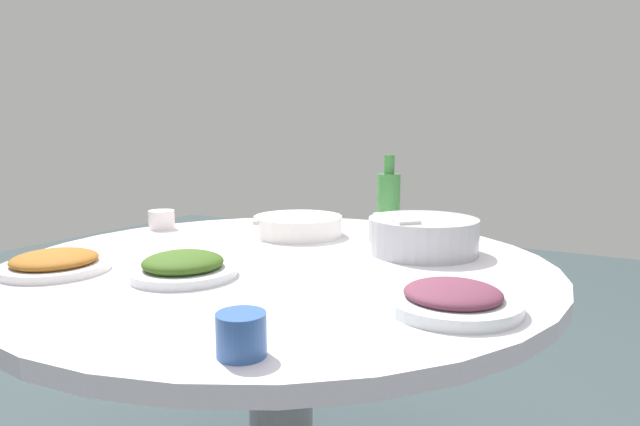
{
  "coord_description": "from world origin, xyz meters",
  "views": [
    {
      "loc": [
        1.04,
        0.7,
        1.06
      ],
      "look_at": [
        -0.13,
        0.04,
        0.85
      ],
      "focal_mm": 30.42,
      "sensor_mm": 36.0,
      "label": 1
    }
  ],
  "objects_px": {
    "dish_greens": "(183,267)",
    "tea_cup_near": "(162,220)",
    "soup_bowl": "(298,226)",
    "tea_cup_far": "(241,334)",
    "dish_eggplant": "(453,299)",
    "round_dining_table": "(280,322)",
    "green_bottle": "(389,198)",
    "dish_stirfry": "(55,263)",
    "rice_bowl": "(423,235)"
  },
  "relations": [
    {
      "from": "dish_greens",
      "to": "green_bottle",
      "type": "relative_size",
      "value": 0.99
    },
    {
      "from": "dish_eggplant",
      "to": "tea_cup_far",
      "type": "xyz_separation_m",
      "value": [
        0.33,
        -0.2,
        0.01
      ]
    },
    {
      "from": "dish_eggplant",
      "to": "tea_cup_near",
      "type": "xyz_separation_m",
      "value": [
        -0.31,
        -1.0,
        0.01
      ]
    },
    {
      "from": "soup_bowl",
      "to": "dish_greens",
      "type": "xyz_separation_m",
      "value": [
        0.5,
        0.03,
        -0.01
      ]
    },
    {
      "from": "round_dining_table",
      "to": "tea_cup_near",
      "type": "xyz_separation_m",
      "value": [
        -0.16,
        -0.55,
        0.18
      ]
    },
    {
      "from": "dish_greens",
      "to": "tea_cup_near",
      "type": "xyz_separation_m",
      "value": [
        -0.38,
        -0.45,
        0.01
      ]
    },
    {
      "from": "soup_bowl",
      "to": "green_bottle",
      "type": "height_order",
      "value": "green_bottle"
    },
    {
      "from": "dish_stirfry",
      "to": "tea_cup_near",
      "type": "distance_m",
      "value": 0.52
    },
    {
      "from": "dish_stirfry",
      "to": "green_bottle",
      "type": "bearing_deg",
      "value": 153.79
    },
    {
      "from": "round_dining_table",
      "to": "green_bottle",
      "type": "bearing_deg",
      "value": 174.2
    },
    {
      "from": "round_dining_table",
      "to": "tea_cup_near",
      "type": "distance_m",
      "value": 0.6
    },
    {
      "from": "tea_cup_far",
      "to": "dish_stirfry",
      "type": "bearing_deg",
      "value": -103.88
    },
    {
      "from": "soup_bowl",
      "to": "dish_stirfry",
      "type": "height_order",
      "value": "soup_bowl"
    },
    {
      "from": "dish_eggplant",
      "to": "tea_cup_near",
      "type": "distance_m",
      "value": 1.05
    },
    {
      "from": "round_dining_table",
      "to": "tea_cup_near",
      "type": "relative_size",
      "value": 16.06
    },
    {
      "from": "dish_greens",
      "to": "tea_cup_far",
      "type": "height_order",
      "value": "tea_cup_far"
    },
    {
      "from": "dish_greens",
      "to": "tea_cup_near",
      "type": "relative_size",
      "value": 2.85
    },
    {
      "from": "rice_bowl",
      "to": "dish_stirfry",
      "type": "relative_size",
      "value": 1.19
    },
    {
      "from": "green_bottle",
      "to": "round_dining_table",
      "type": "bearing_deg",
      "value": -5.8
    },
    {
      "from": "dish_eggplant",
      "to": "green_bottle",
      "type": "height_order",
      "value": "green_bottle"
    },
    {
      "from": "tea_cup_near",
      "to": "rice_bowl",
      "type": "bearing_deg",
      "value": 95.7
    },
    {
      "from": "green_bottle",
      "to": "tea_cup_near",
      "type": "height_order",
      "value": "green_bottle"
    },
    {
      "from": "tea_cup_far",
      "to": "tea_cup_near",
      "type": "bearing_deg",
      "value": -128.46
    },
    {
      "from": "tea_cup_near",
      "to": "dish_stirfry",
      "type": "bearing_deg",
      "value": 19.87
    },
    {
      "from": "green_bottle",
      "to": "rice_bowl",
      "type": "bearing_deg",
      "value": 35.9
    },
    {
      "from": "tea_cup_near",
      "to": "dish_greens",
      "type": "bearing_deg",
      "value": 49.93
    },
    {
      "from": "round_dining_table",
      "to": "dish_greens",
      "type": "xyz_separation_m",
      "value": [
        0.22,
        -0.09,
        0.17
      ]
    },
    {
      "from": "soup_bowl",
      "to": "dish_eggplant",
      "type": "height_order",
      "value": "soup_bowl"
    },
    {
      "from": "tea_cup_far",
      "to": "soup_bowl",
      "type": "bearing_deg",
      "value": -153.37
    },
    {
      "from": "rice_bowl",
      "to": "tea_cup_near",
      "type": "height_order",
      "value": "rice_bowl"
    },
    {
      "from": "rice_bowl",
      "to": "green_bottle",
      "type": "relative_size",
      "value": 1.19
    },
    {
      "from": "dish_eggplant",
      "to": "green_bottle",
      "type": "relative_size",
      "value": 1.03
    },
    {
      "from": "dish_greens",
      "to": "tea_cup_near",
      "type": "distance_m",
      "value": 0.59
    },
    {
      "from": "soup_bowl",
      "to": "dish_greens",
      "type": "distance_m",
      "value": 0.5
    },
    {
      "from": "tea_cup_far",
      "to": "dish_eggplant",
      "type": "bearing_deg",
      "value": 149.26
    },
    {
      "from": "dish_stirfry",
      "to": "tea_cup_near",
      "type": "bearing_deg",
      "value": -160.13
    },
    {
      "from": "soup_bowl",
      "to": "green_bottle",
      "type": "xyz_separation_m",
      "value": [
        -0.26,
        0.17,
        0.06
      ]
    },
    {
      "from": "soup_bowl",
      "to": "tea_cup_near",
      "type": "xyz_separation_m",
      "value": [
        0.12,
        -0.43,
        0.0
      ]
    },
    {
      "from": "dish_greens",
      "to": "tea_cup_far",
      "type": "distance_m",
      "value": 0.44
    },
    {
      "from": "rice_bowl",
      "to": "dish_stirfry",
      "type": "bearing_deg",
      "value": -48.55
    },
    {
      "from": "tea_cup_near",
      "to": "tea_cup_far",
      "type": "height_order",
      "value": "tea_cup_far"
    },
    {
      "from": "round_dining_table",
      "to": "tea_cup_far",
      "type": "bearing_deg",
      "value": 28.44
    },
    {
      "from": "dish_stirfry",
      "to": "dish_eggplant",
      "type": "distance_m",
      "value": 0.85
    },
    {
      "from": "rice_bowl",
      "to": "dish_greens",
      "type": "height_order",
      "value": "rice_bowl"
    },
    {
      "from": "dish_greens",
      "to": "green_bottle",
      "type": "bearing_deg",
      "value": 168.87
    },
    {
      "from": "rice_bowl",
      "to": "dish_eggplant",
      "type": "relative_size",
      "value": 1.16
    },
    {
      "from": "soup_bowl",
      "to": "dish_eggplant",
      "type": "relative_size",
      "value": 1.09
    },
    {
      "from": "dish_stirfry",
      "to": "green_bottle",
      "type": "height_order",
      "value": "green_bottle"
    },
    {
      "from": "dish_stirfry",
      "to": "tea_cup_near",
      "type": "relative_size",
      "value": 2.9
    },
    {
      "from": "tea_cup_far",
      "to": "rice_bowl",
      "type": "bearing_deg",
      "value": 179.24
    }
  ]
}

